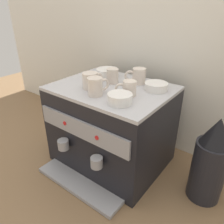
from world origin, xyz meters
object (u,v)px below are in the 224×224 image
Objects in this scene: ceramic_bowl_0 at (107,73)px; coffee_grinder at (210,162)px; ceramic_cup_0 at (129,88)px; ceramic_cup_4 at (91,80)px; ceramic_bowl_2 at (156,87)px; ceramic_cup_3 at (112,76)px; ceramic_bowl_1 at (120,99)px; milk_pitcher at (59,131)px; espresso_machine at (112,126)px; ceramic_cup_1 at (138,76)px; ceramic_cup_2 at (96,86)px.

ceramic_bowl_0 is 0.69m from coffee_grinder.
ceramic_cup_0 is 0.20× the size of coffee_grinder.
ceramic_cup_4 is 0.32m from ceramic_bowl_2.
ceramic_cup_4 is (-0.20, -0.03, 0.00)m from ceramic_cup_0.
ceramic_cup_3 reaches higher than ceramic_bowl_2.
ceramic_cup_0 is 0.30m from ceramic_bowl_0.
ceramic_bowl_0 is 0.36m from ceramic_bowl_1.
milk_pitcher is (-0.92, -0.09, -0.14)m from coffee_grinder.
ceramic_cup_3 is at bearing 124.34° from espresso_machine.
espresso_machine is at bearing 162.31° from ceramic_cup_0.
ceramic_cup_1 is 0.91× the size of ceramic_bowl_2.
ceramic_bowl_1 is at bearing -102.75° from ceramic_bowl_2.
ceramic_cup_3 reaches higher than espresso_machine.
ceramic_cup_1 is at bearing 58.70° from espresso_machine.
ceramic_bowl_2 is at bearing 171.67° from coffee_grinder.
ceramic_cup_3 is at bearing 104.04° from ceramic_cup_2.
ceramic_cup_2 is at bearing -86.90° from espresso_machine.
ceramic_bowl_0 is at bearing -177.57° from ceramic_cup_1.
ceramic_bowl_0 reaches higher than ceramic_bowl_2.
ceramic_bowl_0 is 1.18× the size of ceramic_bowl_1.
milk_pitcher is at bearing -174.14° from coffee_grinder.
espresso_machine is 4.93× the size of ceramic_cup_4.
ceramic_bowl_0 is (-0.08, 0.06, -0.02)m from ceramic_cup_3.
ceramic_bowl_1 is (0.02, -0.09, -0.02)m from ceramic_cup_0.
ceramic_cup_2 reaches higher than ceramic_cup_4.
ceramic_bowl_0 reaches higher than coffee_grinder.
ceramic_cup_1 is 0.67m from milk_pitcher.
espresso_machine is 0.33m from ceramic_bowl_2.
ceramic_bowl_1 is 0.23m from ceramic_bowl_2.
ceramic_cup_1 is 0.95× the size of ceramic_bowl_1.
ceramic_cup_2 is 0.95× the size of milk_pitcher.
ceramic_bowl_0 is at bearing 176.11° from ceramic_bowl_2.
ceramic_bowl_2 is (0.12, -0.03, -0.02)m from ceramic_cup_1.
coffee_grinder is at bearing 11.73° from ceramic_cup_4.
ceramic_cup_2 is (0.01, -0.12, 0.27)m from espresso_machine.
ceramic_bowl_0 is 0.53m from milk_pitcher.
ceramic_cup_3 is (-0.05, 0.18, -0.00)m from ceramic_cup_2.
ceramic_bowl_0 is at bearing 173.87° from coffee_grinder.
coffee_grinder is at bearing -9.89° from ceramic_cup_1.
ceramic_cup_0 is 0.80× the size of ceramic_bowl_1.
ceramic_bowl_1 is at bearing -15.33° from ceramic_cup_4.
ceramic_cup_2 is at bearing -130.72° from ceramic_bowl_2.
ceramic_bowl_0 reaches higher than espresso_machine.
ceramic_cup_0 is at bearing -116.12° from ceramic_bowl_2.
coffee_grinder is at bearing -6.13° from ceramic_bowl_0.
ceramic_cup_2 reaches higher than milk_pitcher.
ceramic_cup_4 is at bearing -134.96° from espresso_machine.
ceramic_cup_1 reaches higher than ceramic_cup_4.
ceramic_cup_1 is at bearing 104.89° from ceramic_bowl_1.
ceramic_cup_1 reaches higher than ceramic_bowl_2.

